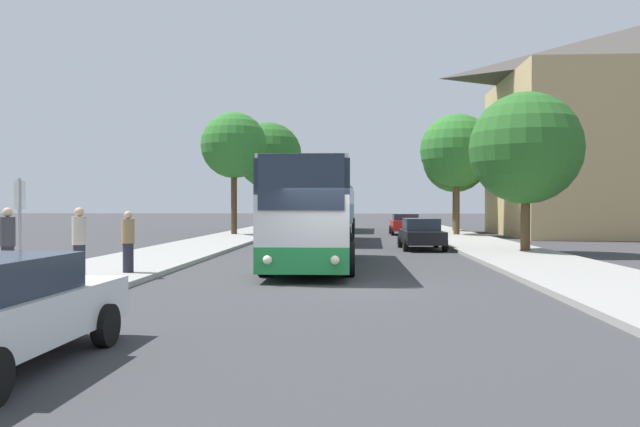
# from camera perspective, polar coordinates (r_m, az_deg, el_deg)

# --- Properties ---
(ground_plane) EXTENTS (300.00, 300.00, 0.00)m
(ground_plane) POSITION_cam_1_polar(r_m,az_deg,el_deg) (15.98, 1.06, -6.64)
(ground_plane) COLOR #38383A
(ground_plane) RESTS_ON ground
(sidewalk_left) EXTENTS (4.00, 120.00, 0.15)m
(sidewalk_left) POSITION_cam_1_polar(r_m,az_deg,el_deg) (17.69, -22.36, -5.74)
(sidewalk_left) COLOR gray
(sidewalk_left) RESTS_ON ground_plane
(sidewalk_right) EXTENTS (4.00, 120.00, 0.15)m
(sidewalk_right) POSITION_cam_1_polar(r_m,az_deg,el_deg) (17.18, 25.23, -5.94)
(sidewalk_right) COLOR gray
(sidewalk_right) RESTS_ON ground_plane
(bus_front) EXTENTS (2.85, 10.30, 3.40)m
(bus_front) POSITION_cam_1_polar(r_m,az_deg,el_deg) (20.96, -0.66, 0.08)
(bus_front) COLOR #238942
(bus_front) RESTS_ON ground_plane
(bus_middle) EXTENTS (2.98, 10.68, 3.23)m
(bus_middle) POSITION_cam_1_polar(r_m,az_deg,el_deg) (35.16, 0.75, 0.19)
(bus_middle) COLOR silver
(bus_middle) RESTS_ON ground_plane
(bus_rear) EXTENTS (3.17, 12.04, 3.38)m
(bus_rear) POSITION_cam_1_polar(r_m,az_deg,el_deg) (50.85, 1.42, 0.44)
(bus_rear) COLOR silver
(bus_rear) RESTS_ON ground_plane
(parked_car_right_near) EXTENTS (2.02, 4.35, 1.45)m
(parked_car_right_near) POSITION_cam_1_polar(r_m,az_deg,el_deg) (29.54, 9.24, -1.80)
(parked_car_right_near) COLOR black
(parked_car_right_near) RESTS_ON ground_plane
(parked_car_right_far) EXTENTS (2.13, 4.18, 1.47)m
(parked_car_right_far) POSITION_cam_1_polar(r_m,az_deg,el_deg) (44.44, 7.80, -0.93)
(parked_car_right_far) COLOR red
(parked_car_right_far) RESTS_ON ground_plane
(bus_stop_sign) EXTENTS (0.08, 0.45, 2.48)m
(bus_stop_sign) POSITION_cam_1_polar(r_m,az_deg,el_deg) (14.74, -25.78, -0.74)
(bus_stop_sign) COLOR gray
(bus_stop_sign) RESTS_ON sidewalk_left
(pedestrian_waiting_near) EXTENTS (0.36, 0.36, 1.85)m
(pedestrian_waiting_near) POSITION_cam_1_polar(r_m,az_deg,el_deg) (17.51, -26.65, -2.49)
(pedestrian_waiting_near) COLOR #23232D
(pedestrian_waiting_near) RESTS_ON sidewalk_left
(pedestrian_waiting_far) EXTENTS (0.36, 0.36, 1.74)m
(pedestrian_waiting_far) POSITION_cam_1_polar(r_m,az_deg,el_deg) (18.53, -17.14, -2.46)
(pedestrian_waiting_far) COLOR #23232D
(pedestrian_waiting_far) RESTS_ON sidewalk_left
(pedestrian_walking_back) EXTENTS (0.36, 0.36, 1.85)m
(pedestrian_walking_back) POSITION_cam_1_polar(r_m,az_deg,el_deg) (17.39, -21.15, -2.48)
(pedestrian_walking_back) COLOR #23232D
(pedestrian_walking_back) RESTS_ON sidewalk_left
(tree_left_near) EXTENTS (5.36, 5.36, 8.68)m
(tree_left_near) POSITION_cam_1_polar(r_m,az_deg,el_deg) (51.06, -4.70, 5.30)
(tree_left_near) COLOR #47331E
(tree_left_near) RESTS_ON sidewalk_left
(tree_left_far) EXTENTS (4.42, 4.42, 8.17)m
(tree_left_far) POSITION_cam_1_polar(r_m,az_deg,el_deg) (42.40, -7.88, 6.17)
(tree_left_far) COLOR #47331E
(tree_left_far) RESTS_ON sidewalk_left
(tree_right_near) EXTENTS (4.96, 4.96, 7.90)m
(tree_right_near) POSITION_cam_1_polar(r_m,az_deg,el_deg) (48.82, 12.27, 4.81)
(tree_right_near) COLOR #513D23
(tree_right_near) RESTS_ON sidewalk_right
(tree_right_mid) EXTENTS (4.85, 4.85, 7.99)m
(tree_right_mid) POSITION_cam_1_polar(r_m,az_deg,el_deg) (42.45, 12.39, 5.63)
(tree_right_mid) COLOR #513D23
(tree_right_mid) RESTS_ON sidewalk_right
(tree_right_far) EXTENTS (4.72, 4.72, 6.69)m
(tree_right_far) POSITION_cam_1_polar(r_m,az_deg,el_deg) (27.83, 18.29, 5.67)
(tree_right_far) COLOR #513D23
(tree_right_far) RESTS_ON sidewalk_right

